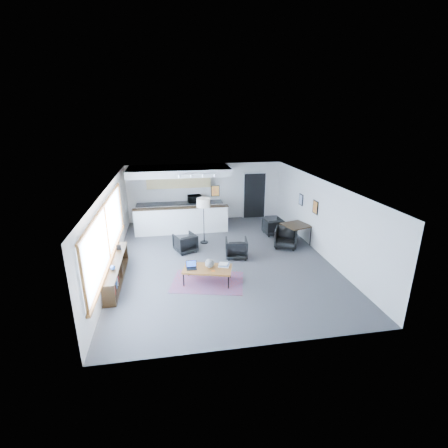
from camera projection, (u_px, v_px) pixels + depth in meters
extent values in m
cube|color=#4B4B4E|center=(221.00, 259.00, 11.12)|extent=(7.00, 9.00, 0.01)
cube|color=white|center=(221.00, 184.00, 10.28)|extent=(7.00, 9.00, 0.01)
cube|color=silver|center=(205.00, 192.00, 14.90)|extent=(7.00, 0.01, 2.60)
cube|color=silver|center=(258.00, 293.00, 6.49)|extent=(7.00, 0.01, 2.60)
cube|color=silver|center=(111.00, 229.00, 10.13)|extent=(0.01, 9.00, 2.60)
cube|color=silver|center=(321.00, 217.00, 11.26)|extent=(0.01, 9.00, 2.60)
cube|color=#8CBFFF|center=(106.00, 232.00, 9.23)|extent=(0.02, 5.80, 1.55)
cube|color=brown|center=(111.00, 258.00, 9.50)|extent=(0.10, 5.95, 0.06)
cube|color=brown|center=(104.00, 205.00, 8.98)|extent=(0.06, 5.95, 0.06)
cube|color=brown|center=(83.00, 282.00, 6.53)|extent=(0.06, 0.06, 1.60)
cube|color=brown|center=(107.00, 232.00, 9.24)|extent=(0.06, 0.06, 1.60)
cube|color=brown|center=(120.00, 206.00, 11.94)|extent=(0.06, 0.06, 1.60)
cube|color=#312111|center=(115.00, 262.00, 9.45)|extent=(0.35, 3.00, 0.05)
cube|color=#312111|center=(117.00, 279.00, 9.64)|extent=(0.35, 3.00, 0.05)
cube|color=#312111|center=(108.00, 296.00, 8.19)|extent=(0.33, 0.04, 0.55)
cube|color=#312111|center=(116.00, 270.00, 9.55)|extent=(0.33, 0.04, 0.55)
cube|color=#312111|center=(123.00, 251.00, 10.90)|extent=(0.33, 0.04, 0.55)
cube|color=#3359A5|center=(110.00, 299.00, 8.38)|extent=(0.18, 0.04, 0.20)
cube|color=silver|center=(111.00, 295.00, 8.54)|extent=(0.18, 0.04, 0.22)
cube|color=maroon|center=(112.00, 291.00, 8.69)|extent=(0.18, 0.04, 0.24)
cube|color=#312111|center=(113.00, 289.00, 8.86)|extent=(0.18, 0.04, 0.20)
cube|color=#3359A5|center=(114.00, 285.00, 9.01)|extent=(0.18, 0.04, 0.22)
cube|color=silver|center=(115.00, 282.00, 9.17)|extent=(0.18, 0.04, 0.24)
cube|color=maroon|center=(116.00, 280.00, 9.33)|extent=(0.18, 0.04, 0.20)
cube|color=#312111|center=(116.00, 277.00, 9.49)|extent=(0.18, 0.04, 0.22)
cube|color=#3359A5|center=(117.00, 274.00, 9.65)|extent=(0.18, 0.03, 0.24)
cube|color=silver|center=(118.00, 272.00, 9.81)|extent=(0.18, 0.03, 0.20)
cube|color=maroon|center=(119.00, 269.00, 9.97)|extent=(0.18, 0.03, 0.22)
cube|color=#312111|center=(119.00, 266.00, 10.12)|extent=(0.18, 0.04, 0.24)
cube|color=black|center=(119.00, 247.00, 10.16)|extent=(0.14, 0.02, 0.18)
sphere|color=#264C99|center=(113.00, 268.00, 8.87)|extent=(0.14, 0.14, 0.14)
cube|color=white|center=(182.00, 221.00, 13.26)|extent=(3.80, 0.25, 1.10)
cube|color=#312111|center=(181.00, 208.00, 13.08)|extent=(3.85, 0.32, 0.04)
cube|color=white|center=(180.00, 213.00, 14.65)|extent=(3.80, 0.60, 0.90)
cube|color=#2D2D2D|center=(180.00, 203.00, 14.50)|extent=(3.82, 0.62, 0.04)
cube|color=tan|center=(179.00, 180.00, 14.31)|extent=(2.80, 0.35, 0.70)
cube|color=white|center=(179.00, 171.00, 13.49)|extent=(4.20, 1.80, 0.30)
cube|color=black|center=(215.00, 191.00, 13.11)|extent=(0.35, 0.03, 0.45)
cube|color=orange|center=(215.00, 191.00, 13.10)|extent=(0.30, 0.01, 0.40)
cube|color=black|center=(254.00, 196.00, 15.27)|extent=(1.00, 0.12, 2.10)
cube|color=white|center=(243.00, 196.00, 15.20)|extent=(0.06, 0.10, 2.10)
cube|color=white|center=(265.00, 195.00, 15.36)|extent=(0.06, 0.10, 2.10)
cube|color=white|center=(255.00, 173.00, 14.93)|extent=(1.10, 0.10, 0.06)
cube|color=silver|center=(196.00, 174.00, 12.25)|extent=(1.60, 0.04, 0.04)
cylinder|color=silver|center=(179.00, 176.00, 12.17)|extent=(0.07, 0.07, 0.09)
cylinder|color=silver|center=(191.00, 176.00, 12.24)|extent=(0.07, 0.07, 0.09)
cylinder|color=silver|center=(203.00, 176.00, 12.31)|extent=(0.07, 0.07, 0.09)
cylinder|color=silver|center=(214.00, 175.00, 12.38)|extent=(0.07, 0.07, 0.09)
cube|color=black|center=(315.00, 207.00, 11.55)|extent=(0.03, 0.38, 0.48)
cube|color=orange|center=(315.00, 207.00, 11.54)|extent=(0.00, 0.32, 0.42)
cube|color=black|center=(301.00, 200.00, 12.77)|extent=(0.03, 0.34, 0.44)
cube|color=#859FC5|center=(301.00, 200.00, 12.77)|extent=(0.00, 0.28, 0.38)
cube|color=#673750|center=(208.00, 282.00, 9.56)|extent=(2.34, 1.86, 0.01)
cube|color=brown|center=(208.00, 269.00, 9.43)|extent=(1.54, 1.10, 0.05)
cube|color=black|center=(184.00, 280.00, 9.26)|extent=(0.04, 0.04, 0.41)
cube|color=black|center=(188.00, 270.00, 9.86)|extent=(0.04, 0.04, 0.41)
cube|color=black|center=(228.00, 282.00, 9.13)|extent=(0.04, 0.04, 0.41)
cube|color=black|center=(230.00, 272.00, 9.74)|extent=(0.04, 0.04, 0.41)
cube|color=black|center=(206.00, 275.00, 9.13)|extent=(1.29, 0.39, 0.03)
cube|color=black|center=(209.00, 265.00, 9.74)|extent=(1.29, 0.39, 0.03)
cube|color=black|center=(192.00, 269.00, 9.37)|extent=(0.29, 0.21, 0.02)
cube|color=black|center=(191.00, 264.00, 9.43)|extent=(0.29, 0.05, 0.19)
cube|color=blue|center=(191.00, 264.00, 9.43)|extent=(0.27, 0.04, 0.17)
sphere|color=gray|center=(210.00, 263.00, 9.41)|extent=(0.27, 0.27, 0.27)
cube|color=silver|center=(224.00, 266.00, 9.53)|extent=(0.37, 0.33, 0.04)
cube|color=#3359A5|center=(224.00, 265.00, 9.52)|extent=(0.34, 0.30, 0.03)
cube|color=silver|center=(223.00, 264.00, 9.49)|extent=(0.31, 0.28, 0.03)
cube|color=#E5590C|center=(213.00, 271.00, 9.24)|extent=(0.12, 0.12, 0.01)
imported|color=black|center=(185.00, 242.00, 11.58)|extent=(0.90, 0.87, 0.72)
imported|color=black|center=(236.00, 247.00, 11.11)|extent=(0.80, 0.77, 0.74)
cylinder|color=black|center=(204.00, 242.00, 12.49)|extent=(0.37, 0.37, 0.03)
cylinder|color=black|center=(204.00, 224.00, 12.25)|extent=(0.03, 0.03, 1.48)
cylinder|color=#F3E4C8|center=(203.00, 203.00, 11.98)|extent=(0.61, 0.61, 0.33)
cube|color=#312111|center=(296.00, 225.00, 12.19)|extent=(1.13, 1.13, 0.04)
cylinder|color=black|center=(294.00, 240.00, 11.80)|extent=(0.05, 0.05, 0.72)
cylinder|color=black|center=(281.00, 233.00, 12.47)|extent=(0.05, 0.05, 0.72)
cylinder|color=black|center=(311.00, 236.00, 12.14)|extent=(0.05, 0.05, 0.72)
cylinder|color=black|center=(297.00, 230.00, 12.82)|extent=(0.05, 0.05, 0.72)
imported|color=black|center=(286.00, 238.00, 11.96)|extent=(0.87, 0.85, 0.69)
imported|color=black|center=(273.00, 227.00, 13.27)|extent=(0.65, 0.62, 0.63)
imported|color=black|center=(194.00, 198.00, 14.54)|extent=(0.62, 0.40, 0.39)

